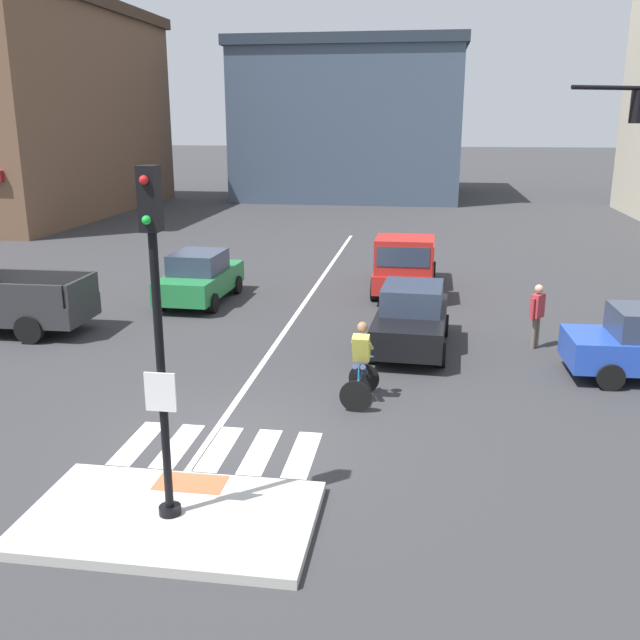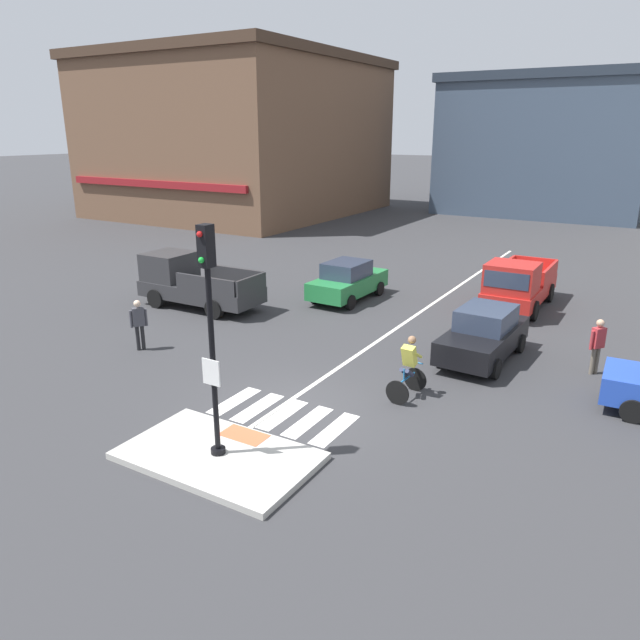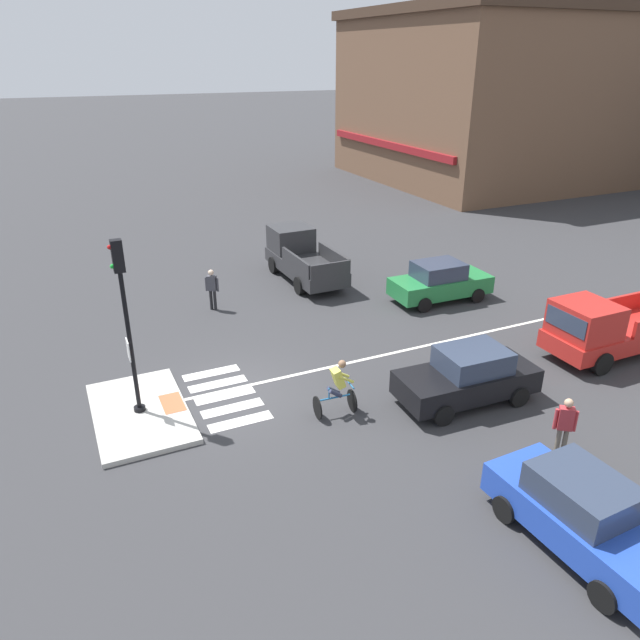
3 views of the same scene
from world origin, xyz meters
name	(u,v)px [view 2 (image 2 of 3)]	position (x,y,z in m)	size (l,w,h in m)	color
ground_plane	(290,409)	(0.00, 0.00, 0.00)	(300.00, 300.00, 0.00)	#333335
traffic_island	(219,456)	(0.00, -2.80, 0.07)	(4.20, 2.51, 0.15)	#B2AFA8
tactile_pad_front	(244,435)	(0.00, -1.90, 0.15)	(1.10, 0.60, 0.01)	#DB5B38
signal_pole	(210,322)	(0.00, -2.81, 3.13)	(0.44, 0.38, 4.95)	black
crosswalk_stripe_a	(234,401)	(-1.52, -0.35, 0.00)	(0.44, 1.80, 0.01)	silver
crosswalk_stripe_b	(258,407)	(-0.76, -0.35, 0.00)	(0.44, 1.80, 0.01)	silver
crosswalk_stripe_c	(282,414)	(0.00, -0.35, 0.00)	(0.44, 1.80, 0.01)	silver
crosswalk_stripe_d	(308,422)	(0.76, -0.35, 0.00)	(0.44, 1.80, 0.01)	silver
crosswalk_stripe_e	(335,429)	(1.52, -0.35, 0.00)	(0.44, 1.80, 0.01)	silver
lane_centre_line	(423,310)	(-0.27, 10.00, 0.00)	(0.14, 28.00, 0.01)	silver
building_corner_left	(551,145)	(-2.41, 44.92, 5.57)	(16.30, 16.28, 11.11)	#3D4C60
building_far_block	(242,136)	(-24.74, 30.21, 6.28)	(19.08, 21.03, 12.53)	brown
car_green_westbound_far	(348,281)	(-3.60, 9.84, 0.81)	(1.93, 4.15, 1.64)	#237A3D
car_black_eastbound_mid	(484,334)	(3.22, 5.99, 0.81)	(1.99, 4.17, 1.64)	black
pickup_truck_red_eastbound_far	(518,286)	(2.84, 11.96, 0.98)	(2.08, 5.11, 2.08)	red
pickup_truck_charcoal_cross_left	(191,282)	(-8.55, 5.79, 0.98)	(5.12, 2.11, 2.08)	#2D2D30
cyclist	(408,366)	(2.28, 2.25, 0.87)	(0.73, 1.13, 1.68)	black
pedestrian_at_curb_left	(139,321)	(-6.54, 1.14, 0.98)	(0.39, 0.47, 1.67)	black
pedestrian_waiting_far_side	(598,342)	(6.37, 6.49, 0.98)	(0.39, 0.45, 1.67)	#6B6051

